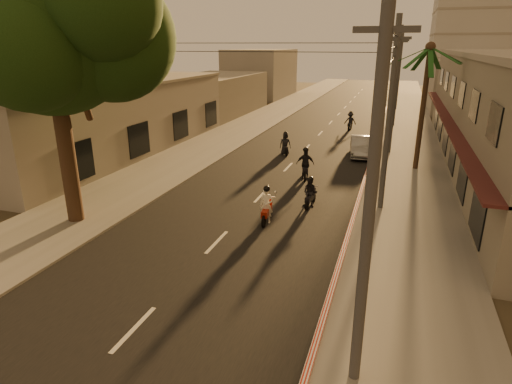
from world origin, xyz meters
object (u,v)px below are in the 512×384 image
palm_tree (430,55)px  scooter_far_b (350,121)px  scooter_mid_a (310,193)px  scooter_far_a (285,144)px  broadleaf_tree (58,25)px  parked_car (361,146)px  scooter_red (267,206)px  scooter_mid_b (305,164)px

palm_tree → scooter_far_b: palm_tree is taller
scooter_mid_a → scooter_far_a: (-3.88, 9.97, 0.07)m
broadleaf_tree → scooter_mid_a: 13.23m
palm_tree → parked_car: bearing=144.2°
palm_tree → parked_car: palm_tree is taller
scooter_red → scooter_mid_a: 2.97m
broadleaf_tree → scooter_mid_a: size_ratio=7.40×
palm_tree → scooter_red: palm_tree is taller
scooter_mid_b → palm_tree: bearing=19.8°
palm_tree → scooter_mid_b: bearing=-147.6°
palm_tree → broadleaf_tree: bearing=-136.5°
scooter_red → parked_car: size_ratio=0.41×
scooter_far_a → scooter_far_b: size_ratio=0.97×
scooter_red → scooter_mid_a: (1.49, 2.57, -0.06)m
scooter_mid_a → scooter_mid_b: size_ratio=0.84×
scooter_mid_a → parked_car: scooter_mid_a is taller
scooter_far_b → parked_car: scooter_far_b is taller
broadleaf_tree → scooter_far_a: (5.55, 15.06, -7.67)m
scooter_far_a → parked_car: scooter_far_a is taller
broadleaf_tree → scooter_red: size_ratio=6.65×
scooter_red → scooter_far_a: 12.77m
palm_tree → scooter_mid_b: palm_tree is taller
broadleaf_tree → parked_car: broadleaf_tree is taller
scooter_mid_a → scooter_far_b: 21.37m
scooter_red → scooter_far_a: size_ratio=1.03×
broadleaf_tree → palm_tree: size_ratio=1.48×
scooter_far_b → palm_tree: bearing=-62.0°
scooter_mid_a → scooter_far_b: size_ratio=0.90×
scooter_far_a → parked_car: size_ratio=0.40×
parked_car → scooter_mid_a: bearing=-104.5°
broadleaf_tree → scooter_mid_b: 14.83m
scooter_far_b → parked_car: bearing=-75.2°
scooter_far_a → scooter_red: bearing=-101.6°
broadleaf_tree → scooter_far_a: size_ratio=6.88×
scooter_red → scooter_far_a: bearing=96.4°
scooter_far_b → scooter_mid_a: bearing=-84.9°
broadleaf_tree → scooter_far_b: bearing=71.3°
parked_car → scooter_far_b: bearing=93.7°
palm_tree → scooter_far_b: size_ratio=4.51×
scooter_far_b → scooter_far_a: bearing=-102.8°
broadleaf_tree → palm_tree: broadleaf_tree is taller
scooter_red → scooter_far_b: 23.96m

